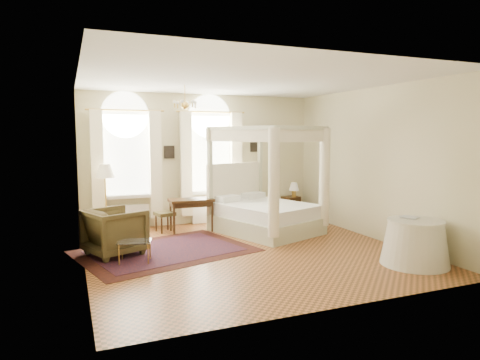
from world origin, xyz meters
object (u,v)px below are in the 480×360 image
Objects in this scene: stool at (165,215)px; armchair at (115,232)px; writing_desk at (191,204)px; coffee_table at (135,243)px; side_table at (415,243)px; canopy_bed at (266,209)px; floor_lamp at (105,175)px; nightstand at (291,207)px.

armchair reaches higher than stool.
writing_desk is 1.57× the size of coffee_table.
side_table is at bearing -23.34° from coffee_table.
canopy_bed is 3.54m from armchair.
floor_lamp is (-0.01, 1.76, 0.94)m from armchair.
nightstand is 3.61m from stool.
writing_desk is at bearing -75.72° from armchair.
coffee_table is 0.41× the size of floor_lamp.
canopy_bed reaches higher than floor_lamp.
writing_desk is 2.12× the size of stool.
armchair is (-4.87, -1.99, 0.15)m from nightstand.
side_table reaches higher than coffee_table.
stool is at bearing -7.68° from floor_lamp.
armchair reaches higher than nightstand.
stool is 0.42× the size of side_table.
armchair is at bearing -143.24° from writing_desk.
nightstand is 5.26m from armchair.
nightstand is 0.56× the size of writing_desk.
stool is at bearing -61.55° from armchair.
armchair is (-1.29, -1.59, 0.05)m from stool.
canopy_bed is at bearing -17.61° from floor_lamp.
canopy_bed is at bearing 112.31° from side_table.
canopy_bed reaches higher than coffee_table.
writing_desk is (-1.59, 0.76, 0.10)m from canopy_bed.
side_table is at bearing -90.63° from nightstand.
coffee_table is (-1.62, -2.06, -0.31)m from writing_desk.
armchair is 1.47× the size of coffee_table.
side_table is at bearing -49.90° from stool.
nightstand is at bearing 43.88° from canopy_bed.
nightstand is 3.06m from writing_desk.
side_table is at bearing -42.13° from floor_lamp.
canopy_bed is 3.75m from floor_lamp.
armchair is at bearing -89.66° from floor_lamp.
floor_lamp is (-0.28, 2.41, 1.03)m from coffee_table.
side_table is (1.34, -3.26, -0.17)m from canopy_bed.
nightstand is 5.30m from coffee_table.
coffee_table is at bearing -114.48° from stool.
canopy_bed is 2.61× the size of writing_desk.
coffee_table is at bearing -179.70° from armchair.
canopy_bed is 1.69× the size of floor_lamp.
canopy_bed is at bearing -136.12° from nightstand.
stool is 1.64m from floor_lamp.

